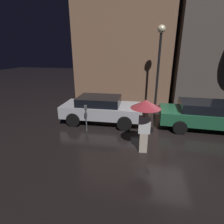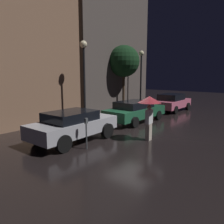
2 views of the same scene
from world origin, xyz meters
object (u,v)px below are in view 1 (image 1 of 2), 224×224
pedestrian_with_umbrella (145,111)px  street_lamp_near (159,54)px  parked_car_silver (102,108)px  parking_meter (86,115)px  parked_car_green (208,115)px

pedestrian_with_umbrella → street_lamp_near: 5.29m
parked_car_silver → street_lamp_near: (2.89, 2.28, 2.73)m
pedestrian_with_umbrella → parking_meter: pedestrian_with_umbrella is taller
parked_car_green → parked_car_silver: bearing=-176.9°
parked_car_silver → pedestrian_with_umbrella: size_ratio=2.07×
parked_car_silver → parking_meter: (-0.43, -1.31, 0.04)m
parked_car_green → pedestrian_with_umbrella: 4.18m
parked_car_silver → parking_meter: size_ratio=3.28×
parked_car_silver → street_lamp_near: street_lamp_near is taller
parked_car_silver → pedestrian_with_umbrella: bearing=-50.7°
parked_car_green → parking_meter: bearing=-164.2°
pedestrian_with_umbrella → street_lamp_near: size_ratio=0.41×
parked_car_silver → parked_car_green: (5.28, 0.13, -0.03)m
pedestrian_with_umbrella → parking_meter: bearing=-30.2°
parked_car_green → street_lamp_near: size_ratio=0.92×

